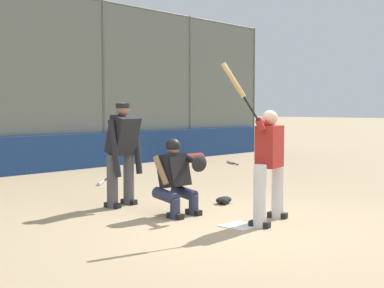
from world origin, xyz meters
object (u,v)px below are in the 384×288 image
Objects in this scene: batter_at_plate at (269,162)px; fielding_glove_on_dirt at (224,200)px; equipment_bag_dugout_side at (189,158)px; spare_bat_by_padding at (101,182)px; catcher_behind_plate at (177,176)px; umpire_home at (123,151)px; spare_bat_near_backstop at (231,163)px.

batter_at_plate is 1.74m from fielding_glove_on_dirt.
equipment_bag_dugout_side is (-5.29, -6.42, -0.72)m from batter_at_plate.
fielding_glove_on_dirt is at bearing 48.23° from spare_bat_by_padding.
catcher_behind_plate is 1.70× the size of spare_bat_by_padding.
umpire_home is at bearing -39.42° from fielding_glove_on_dirt.
catcher_behind_plate reaches higher than fielding_glove_on_dirt.
umpire_home is 7.12m from equipment_bag_dugout_side.
fielding_glove_on_dirt is (-1.21, -0.10, -0.53)m from catcher_behind_plate.
spare_bat_near_backstop is at bearing -151.72° from batter_at_plate.
catcher_behind_plate is at bearing 85.23° from umpire_home.
spare_bat_by_padding is at bearing -110.16° from catcher_behind_plate.
spare_bat_by_padding is at bearing -128.30° from umpire_home.
equipment_bag_dugout_side is at bearing -132.19° from fielding_glove_on_dirt.
umpire_home reaches higher than catcher_behind_plate.
catcher_behind_plate is at bearing -82.67° from batter_at_plate.
spare_bat_near_backstop is 0.60× the size of equipment_bag_dugout_side.
spare_bat_near_backstop is at bearing 113.71° from equipment_bag_dugout_side.
batter_at_plate reaches higher than equipment_bag_dugout_side.
catcher_behind_plate is 1.51× the size of spare_bat_near_backstop.
umpire_home is at bearing -90.95° from batter_at_plate.
batter_at_plate is 8.35m from equipment_bag_dugout_side.
umpire_home is 5.10× the size of fielding_glove_on_dirt.
fielding_glove_on_dirt reaches higher than spare_bat_near_backstop.
umpire_home reaches higher than fielding_glove_on_dirt.
spare_bat_near_backstop is 5.03m from spare_bat_by_padding.
catcher_behind_plate is 7.75m from equipment_bag_dugout_side.
equipment_bag_dugout_side reaches higher than spare_bat_by_padding.
batter_at_plate is 1.75× the size of equipment_bag_dugout_side.
umpire_home is 2.22× the size of spare_bat_near_backstop.
equipment_bag_dugout_side is (-4.57, -5.04, 0.07)m from fielding_glove_on_dirt.
spare_bat_by_padding is at bearing 20.50° from equipment_bag_dugout_side.
catcher_behind_plate is at bearing 41.66° from equipment_bag_dugout_side.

